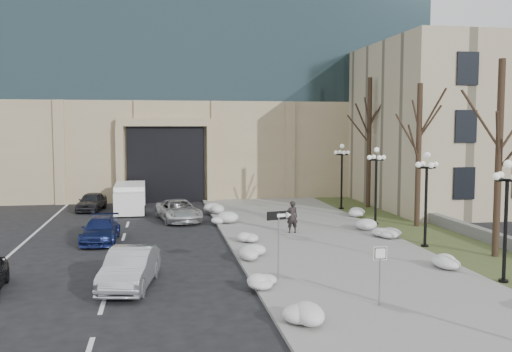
# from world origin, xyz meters

# --- Properties ---
(sidewalk) EXTENTS (9.00, 40.00, 0.12)m
(sidewalk) POSITION_xyz_m (3.50, 14.00, 0.06)
(sidewalk) COLOR gray
(sidewalk) RESTS_ON ground
(curb) EXTENTS (0.30, 40.00, 0.14)m
(curb) POSITION_xyz_m (-1.00, 14.00, 0.07)
(curb) COLOR gray
(curb) RESTS_ON ground
(grass_strip) EXTENTS (4.00, 40.00, 0.10)m
(grass_strip) POSITION_xyz_m (10.00, 14.00, 0.05)
(grass_strip) COLOR #3D4B25
(grass_strip) RESTS_ON ground
(stone_wall) EXTENTS (0.50, 30.00, 0.70)m
(stone_wall) POSITION_xyz_m (12.00, 16.00, 0.35)
(stone_wall) COLOR slate
(stone_wall) RESTS_ON ground
(classical_building) EXTENTS (22.00, 18.12, 12.00)m
(classical_building) POSITION_xyz_m (22.00, 27.98, 6.00)
(classical_building) COLOR tan
(classical_building) RESTS_ON ground
(car_b) EXTENTS (2.27, 4.65, 1.47)m
(car_b) POSITION_xyz_m (-5.68, 8.01, 0.73)
(car_b) COLOR #ADB0B5
(car_b) RESTS_ON ground
(car_c) EXTENTS (1.88, 4.37, 1.25)m
(car_c) POSITION_xyz_m (-7.60, 16.87, 0.63)
(car_c) COLOR navy
(car_c) RESTS_ON ground
(car_d) EXTENTS (3.10, 5.18, 1.35)m
(car_d) POSITION_xyz_m (-3.37, 22.76, 0.67)
(car_d) COLOR silver
(car_d) RESTS_ON ground
(car_e) EXTENTS (2.10, 4.05, 1.32)m
(car_e) POSITION_xyz_m (-9.31, 28.26, 0.66)
(car_e) COLOR #2D2D32
(car_e) RESTS_ON ground
(pedestrian) EXTENTS (0.69, 0.49, 1.79)m
(pedestrian) POSITION_xyz_m (2.66, 17.03, 1.01)
(pedestrian) COLOR black
(pedestrian) RESTS_ON sidewalk
(box_truck) EXTENTS (2.22, 6.00, 1.89)m
(box_truck) POSITION_xyz_m (-6.59, 27.55, 0.92)
(box_truck) COLOR white
(box_truck) RESTS_ON ground
(one_way_sign) EXTENTS (1.04, 0.38, 2.77)m
(one_way_sign) POSITION_xyz_m (0.10, 7.82, 2.29)
(one_way_sign) COLOR slate
(one_way_sign) RESTS_ON ground
(keep_sign) EXTENTS (0.45, 0.09, 2.08)m
(keep_sign) POSITION_xyz_m (2.55, 4.08, 1.53)
(keep_sign) COLOR slate
(keep_sign) RESTS_ON ground
(snow_clump_b) EXTENTS (1.10, 1.60, 0.36)m
(snow_clump_b) POSITION_xyz_m (-0.32, 2.83, 0.30)
(snow_clump_b) COLOR white
(snow_clump_b) RESTS_ON sidewalk
(snow_clump_c) EXTENTS (1.10, 1.60, 0.36)m
(snow_clump_c) POSITION_xyz_m (-0.85, 6.78, 0.30)
(snow_clump_c) COLOR white
(snow_clump_c) RESTS_ON sidewalk
(snow_clump_d) EXTENTS (1.10, 1.60, 0.36)m
(snow_clump_d) POSITION_xyz_m (-0.58, 11.55, 0.30)
(snow_clump_d) COLOR white
(snow_clump_d) RESTS_ON sidewalk
(snow_clump_e) EXTENTS (1.10, 1.60, 0.36)m
(snow_clump_e) POSITION_xyz_m (-0.34, 15.47, 0.30)
(snow_clump_e) COLOR white
(snow_clump_e) RESTS_ON sidewalk
(snow_clump_f) EXTENTS (1.10, 1.60, 0.36)m
(snow_clump_f) POSITION_xyz_m (-0.80, 20.93, 0.30)
(snow_clump_f) COLOR white
(snow_clump_f) RESTS_ON sidewalk
(snow_clump_g) EXTENTS (1.10, 1.60, 0.36)m
(snow_clump_g) POSITION_xyz_m (-0.89, 25.00, 0.30)
(snow_clump_g) COLOR white
(snow_clump_g) RESTS_ON sidewalk
(snow_clump_i) EXTENTS (1.10, 1.60, 0.36)m
(snow_clump_i) POSITION_xyz_m (7.47, 8.61, 0.30)
(snow_clump_i) COLOR white
(snow_clump_i) RESTS_ON sidewalk
(snow_clump_j) EXTENTS (1.10, 1.60, 0.36)m
(snow_clump_j) POSITION_xyz_m (7.54, 14.80, 0.30)
(snow_clump_j) COLOR white
(snow_clump_j) RESTS_ON sidewalk
(snow_clump_k) EXTENTS (1.10, 1.60, 0.36)m
(snow_clump_k) POSITION_xyz_m (8.08, 21.97, 0.30)
(snow_clump_k) COLOR white
(snow_clump_k) RESTS_ON sidewalk
(snow_clump_l) EXTENTS (1.10, 1.60, 0.36)m
(snow_clump_l) POSITION_xyz_m (7.19, 17.24, 0.30)
(snow_clump_l) COLOR white
(snow_clump_l) RESTS_ON sidewalk
(lamppost_a) EXTENTS (1.18, 1.18, 4.76)m
(lamppost_a) POSITION_xyz_m (8.30, 6.00, 3.07)
(lamppost_a) COLOR black
(lamppost_a) RESTS_ON ground
(lamppost_b) EXTENTS (1.18, 1.18, 4.76)m
(lamppost_b) POSITION_xyz_m (8.30, 12.50, 3.07)
(lamppost_b) COLOR black
(lamppost_b) RESTS_ON ground
(lamppost_c) EXTENTS (1.18, 1.18, 4.76)m
(lamppost_c) POSITION_xyz_m (8.30, 19.00, 3.07)
(lamppost_c) COLOR black
(lamppost_c) RESTS_ON ground
(lamppost_d) EXTENTS (1.18, 1.18, 4.76)m
(lamppost_d) POSITION_xyz_m (8.30, 25.50, 3.07)
(lamppost_d) COLOR black
(lamppost_d) RESTS_ON ground
(tree_near) EXTENTS (3.20, 3.20, 9.00)m
(tree_near) POSITION_xyz_m (10.50, 10.00, 5.83)
(tree_near) COLOR black
(tree_near) RESTS_ON ground
(tree_mid) EXTENTS (3.20, 3.20, 8.50)m
(tree_mid) POSITION_xyz_m (10.50, 18.00, 5.50)
(tree_mid) COLOR black
(tree_mid) RESTS_ON ground
(tree_far) EXTENTS (3.20, 3.20, 9.50)m
(tree_far) POSITION_xyz_m (10.50, 26.00, 6.15)
(tree_far) COLOR black
(tree_far) RESTS_ON ground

